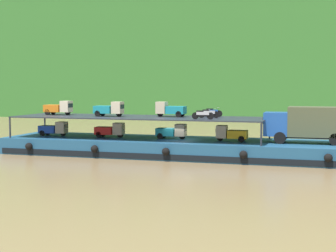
{
  "coord_description": "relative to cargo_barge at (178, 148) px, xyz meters",
  "views": [
    {
      "loc": [
        12.96,
        -45.89,
        6.46
      ],
      "look_at": [
        -0.97,
        0.0,
        2.7
      ],
      "focal_mm": 56.48,
      "sensor_mm": 36.0,
      "label": 1
    }
  ],
  "objects": [
    {
      "name": "mini_truck_upper_mid",
      "position": [
        -6.61,
        -0.29,
        3.44
      ],
      "size": [
        2.77,
        1.25,
        1.38
      ],
      "color": "teal",
      "rests_on": "cargo_rack"
    },
    {
      "name": "motorcycle_upper_centre",
      "position": [
        2.8,
        0.02,
        3.18
      ],
      "size": [
        1.9,
        0.55,
        0.87
      ],
      "color": "black",
      "rests_on": "cargo_rack"
    },
    {
      "name": "mini_truck_lower_mid",
      "position": [
        -0.69,
        0.28,
        1.44
      ],
      "size": [
        2.75,
        1.22,
        1.38
      ],
      "color": "teal",
      "rests_on": "cargo_barge"
    },
    {
      "name": "mini_truck_upper_fore",
      "position": [
        -0.99,
        0.81,
        3.44
      ],
      "size": [
        2.76,
        1.24,
        1.38
      ],
      "color": "teal",
      "rests_on": "cargo_rack"
    },
    {
      "name": "mini_truck_upper_stern",
      "position": [
        -12.37,
        0.59,
        3.44
      ],
      "size": [
        2.78,
        1.27,
        1.38
      ],
      "color": "orange",
      "rests_on": "cargo_rack"
    },
    {
      "name": "mini_truck_lower_aft",
      "position": [
        -6.65,
        -0.0,
        1.44
      ],
      "size": [
        2.8,
        1.3,
        1.38
      ],
      "color": "red",
      "rests_on": "cargo_barge"
    },
    {
      "name": "mini_truck_lower_stern",
      "position": [
        -12.5,
        -0.2,
        1.44
      ],
      "size": [
        2.76,
        1.24,
        1.38
      ],
      "color": "#1E47B7",
      "rests_on": "cargo_barge"
    },
    {
      "name": "motorcycle_upper_stbd",
      "position": [
        2.7,
        1.98,
        3.18
      ],
      "size": [
        1.9,
        0.55,
        0.87
      ],
      "color": "black",
      "rests_on": "cargo_rack"
    },
    {
      "name": "cargo_barge",
      "position": [
        0.0,
        0.0,
        0.0
      ],
      "size": [
        32.67,
        7.84,
        1.5
      ],
      "color": "navy",
      "rests_on": "ground"
    },
    {
      "name": "covered_lorry",
      "position": [
        11.35,
        0.1,
        2.45
      ],
      "size": [
        7.87,
        2.34,
        3.1
      ],
      "color": "#1E4C99",
      "rests_on": "cargo_barge"
    },
    {
      "name": "ground_plane",
      "position": [
        0.0,
        0.03,
        -0.75
      ],
      "size": [
        400.0,
        400.0,
        0.0
      ],
      "primitive_type": "plane",
      "color": "olive"
    },
    {
      "name": "mini_truck_lower_fore",
      "position": [
        4.89,
        -0.18,
        1.44
      ],
      "size": [
        2.75,
        1.22,
        1.38
      ],
      "color": "gold",
      "rests_on": "cargo_barge"
    },
    {
      "name": "cargo_rack",
      "position": [
        -3.8,
        0.03,
        2.69
      ],
      "size": [
        23.47,
        6.51,
        2.0
      ],
      "color": "#232833",
      "rests_on": "cargo_barge"
    },
    {
      "name": "motorcycle_upper_port",
      "position": [
        2.71,
        -1.93,
        3.18
      ],
      "size": [
        1.9,
        0.55,
        0.87
      ],
      "color": "black",
      "rests_on": "cargo_rack"
    }
  ]
}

